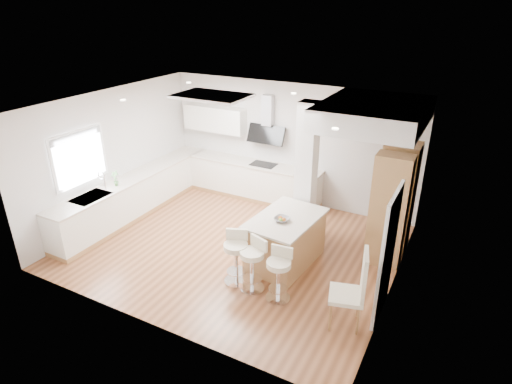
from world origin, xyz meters
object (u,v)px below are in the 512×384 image
Objects in this scene: bar_stool_b at (253,262)px; dining_chair at (355,287)px; peninsula at (285,240)px; bar_stool_a at (236,254)px; bar_stool_c at (279,272)px.

bar_stool_b is 0.74× the size of dining_chair.
bar_stool_a is at bearing -112.18° from peninsula.
bar_stool_a is 0.75× the size of dining_chair.
bar_stool_b is at bearing 170.77° from bar_stool_c.
dining_chair is at bearing 16.98° from bar_stool_b.
bar_stool_b is (-0.14, -0.99, 0.06)m from peninsula.
peninsula is 1.27× the size of dining_chair.
peninsula reaches higher than bar_stool_b.
bar_stool_b is (0.35, -0.05, -0.01)m from bar_stool_a.
bar_stool_b is 1.03× the size of bar_stool_c.
peninsula reaches higher than bar_stool_a.
bar_stool_b is 0.49m from bar_stool_c.
peninsula is at bearing 101.80° from bar_stool_b.
dining_chair is at bearing -7.87° from bar_stool_c.
bar_stool_c is at bearing 162.28° from dining_chair.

